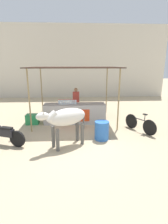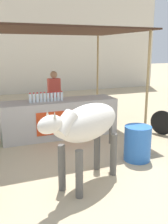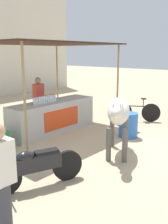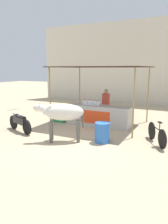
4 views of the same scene
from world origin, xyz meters
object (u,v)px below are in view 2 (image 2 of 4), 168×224
stall_counter (60,118)px  water_barrel (137,143)px  cow (87,126)px  vendor_behind_counter (54,99)px

stall_counter → water_barrel: bearing=-63.8°
stall_counter → cow: cow is taller
stall_counter → cow: (-0.31, -2.62, 0.55)m
stall_counter → water_barrel: size_ratio=4.14×
stall_counter → vendor_behind_counter: bearing=84.2°
vendor_behind_counter → stall_counter: bearing=-95.8°
water_barrel → cow: 1.59m
stall_counter → vendor_behind_counter: (0.08, 0.75, 0.37)m
vendor_behind_counter → cow: 3.39m
stall_counter → water_barrel: (1.04, -2.10, -0.12)m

